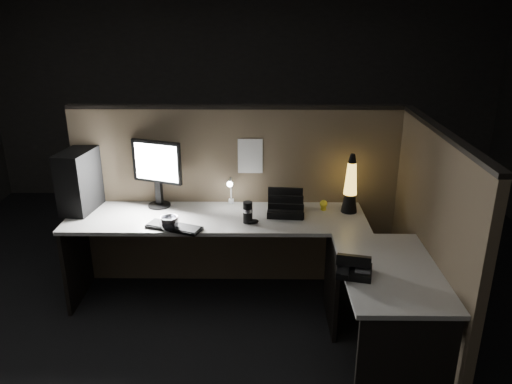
{
  "coord_description": "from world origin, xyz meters",
  "views": [
    {
      "loc": [
        0.2,
        -2.93,
        2.26
      ],
      "look_at": [
        0.16,
        0.35,
        1.03
      ],
      "focal_mm": 35.0,
      "sensor_mm": 36.0,
      "label": 1
    }
  ],
  "objects_px": {
    "pc_tower": "(82,179)",
    "monitor": "(157,167)",
    "keyboard": "(174,227)",
    "desk_phone": "(354,267)",
    "lava_lamp": "(350,188)"
  },
  "relations": [
    {
      "from": "pc_tower",
      "to": "monitor",
      "type": "distance_m",
      "value": 0.6
    },
    {
      "from": "monitor",
      "to": "lava_lamp",
      "type": "bearing_deg",
      "value": 15.72
    },
    {
      "from": "pc_tower",
      "to": "monitor",
      "type": "xyz_separation_m",
      "value": [
        0.59,
        0.05,
        0.09
      ]
    },
    {
      "from": "lava_lamp",
      "to": "desk_phone",
      "type": "bearing_deg",
      "value": -97.73
    },
    {
      "from": "pc_tower",
      "to": "desk_phone",
      "type": "distance_m",
      "value": 2.24
    },
    {
      "from": "desk_phone",
      "to": "monitor",
      "type": "bearing_deg",
      "value": 155.19
    },
    {
      "from": "keyboard",
      "to": "lava_lamp",
      "type": "bearing_deg",
      "value": 34.97
    },
    {
      "from": "keyboard",
      "to": "desk_phone",
      "type": "height_order",
      "value": "desk_phone"
    },
    {
      "from": "monitor",
      "to": "desk_phone",
      "type": "height_order",
      "value": "monitor"
    },
    {
      "from": "desk_phone",
      "to": "pc_tower",
      "type": "bearing_deg",
      "value": 165.59
    },
    {
      "from": "lava_lamp",
      "to": "pc_tower",
      "type": "bearing_deg",
      "value": 178.4
    },
    {
      "from": "pc_tower",
      "to": "desk_phone",
      "type": "bearing_deg",
      "value": -18.79
    },
    {
      "from": "keyboard",
      "to": "lava_lamp",
      "type": "relative_size",
      "value": 0.88
    },
    {
      "from": "pc_tower",
      "to": "keyboard",
      "type": "xyz_separation_m",
      "value": [
        0.78,
        -0.39,
        -0.23
      ]
    },
    {
      "from": "monitor",
      "to": "desk_phone",
      "type": "xyz_separation_m",
      "value": [
        1.38,
        -1.08,
        -0.28
      ]
    }
  ]
}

